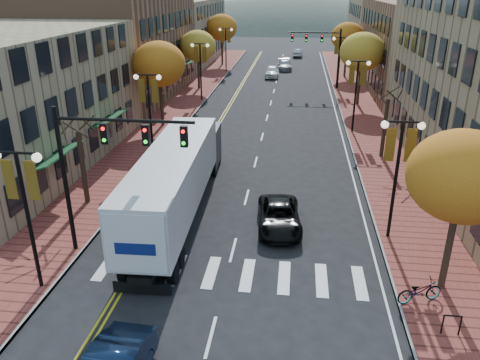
% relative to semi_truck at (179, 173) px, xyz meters
% --- Properties ---
extents(ground, '(200.00, 200.00, 0.00)m').
position_rel_semi_truck_xyz_m(ground, '(3.42, -7.55, -2.34)').
color(ground, black).
rests_on(ground, ground).
extents(sidewalk_left, '(4.00, 85.00, 0.15)m').
position_rel_semi_truck_xyz_m(sidewalk_left, '(-5.58, 24.95, -2.27)').
color(sidewalk_left, brown).
rests_on(sidewalk_left, ground).
extents(sidewalk_right, '(4.00, 85.00, 0.15)m').
position_rel_semi_truck_xyz_m(sidewalk_right, '(12.42, 24.95, -2.27)').
color(sidewalk_right, brown).
rests_on(sidewalk_right, ground).
extents(building_left_mid, '(12.00, 24.00, 11.00)m').
position_rel_semi_truck_xyz_m(building_left_mid, '(-13.58, 28.45, 3.16)').
color(building_left_mid, brown).
rests_on(building_left_mid, ground).
extents(building_left_far, '(12.00, 26.00, 9.50)m').
position_rel_semi_truck_xyz_m(building_left_far, '(-13.58, 53.45, 2.41)').
color(building_left_far, '#9E8966').
rests_on(building_left_far, ground).
extents(building_right_mid, '(15.00, 24.00, 10.00)m').
position_rel_semi_truck_xyz_m(building_right_mid, '(21.92, 34.45, 2.66)').
color(building_right_mid, brown).
rests_on(building_right_mid, ground).
extents(building_right_far, '(15.00, 20.00, 11.00)m').
position_rel_semi_truck_xyz_m(building_right_far, '(21.92, 56.45, 3.16)').
color(building_right_far, '#9E8966').
rests_on(building_right_far, ground).
extents(tree_left_a, '(0.28, 0.28, 4.20)m').
position_rel_semi_truck_xyz_m(tree_left_a, '(-5.58, 0.45, -0.09)').
color(tree_left_a, '#382619').
rests_on(tree_left_a, sidewalk_left).
extents(tree_left_b, '(4.48, 4.48, 7.21)m').
position_rel_semi_truck_xyz_m(tree_left_b, '(-5.58, 16.45, 3.10)').
color(tree_left_b, '#382619').
rests_on(tree_left_b, sidewalk_left).
extents(tree_left_c, '(4.16, 4.16, 6.69)m').
position_rel_semi_truck_xyz_m(tree_left_c, '(-5.58, 32.45, 2.71)').
color(tree_left_c, '#382619').
rests_on(tree_left_c, sidewalk_left).
extents(tree_left_d, '(4.61, 4.61, 7.42)m').
position_rel_semi_truck_xyz_m(tree_left_d, '(-5.58, 50.45, 3.26)').
color(tree_left_d, '#382619').
rests_on(tree_left_d, sidewalk_left).
extents(tree_right_a, '(4.16, 4.16, 6.69)m').
position_rel_semi_truck_xyz_m(tree_right_a, '(12.42, -5.55, 2.71)').
color(tree_right_a, '#382619').
rests_on(tree_right_a, sidewalk_right).
extents(tree_right_b, '(0.28, 0.28, 4.20)m').
position_rel_semi_truck_xyz_m(tree_right_b, '(12.42, 10.45, -0.09)').
color(tree_right_b, '#382619').
rests_on(tree_right_b, sidewalk_right).
extents(tree_right_c, '(4.48, 4.48, 7.21)m').
position_rel_semi_truck_xyz_m(tree_right_c, '(12.42, 26.45, 3.10)').
color(tree_right_c, '#382619').
rests_on(tree_right_c, sidewalk_right).
extents(tree_right_d, '(4.35, 4.35, 7.00)m').
position_rel_semi_truck_xyz_m(tree_right_d, '(12.42, 42.45, 2.95)').
color(tree_right_d, '#382619').
rests_on(tree_right_d, sidewalk_right).
extents(lamp_left_a, '(1.96, 0.36, 6.05)m').
position_rel_semi_truck_xyz_m(lamp_left_a, '(-4.08, -7.55, 1.95)').
color(lamp_left_a, black).
rests_on(lamp_left_a, ground).
extents(lamp_left_b, '(1.96, 0.36, 6.05)m').
position_rel_semi_truck_xyz_m(lamp_left_b, '(-4.08, 8.45, 1.95)').
color(lamp_left_b, black).
rests_on(lamp_left_b, ground).
extents(lamp_left_c, '(1.96, 0.36, 6.05)m').
position_rel_semi_truck_xyz_m(lamp_left_c, '(-4.08, 26.45, 1.95)').
color(lamp_left_c, black).
rests_on(lamp_left_c, ground).
extents(lamp_left_d, '(1.96, 0.36, 6.05)m').
position_rel_semi_truck_xyz_m(lamp_left_d, '(-4.08, 44.45, 1.95)').
color(lamp_left_d, black).
rests_on(lamp_left_d, ground).
extents(lamp_right_a, '(1.96, 0.36, 6.05)m').
position_rel_semi_truck_xyz_m(lamp_right_a, '(10.92, -1.55, 1.95)').
color(lamp_right_a, black).
rests_on(lamp_right_a, ground).
extents(lamp_right_b, '(1.96, 0.36, 6.05)m').
position_rel_semi_truck_xyz_m(lamp_right_b, '(10.92, 16.45, 1.95)').
color(lamp_right_b, black).
rests_on(lamp_right_b, ground).
extents(lamp_right_c, '(1.96, 0.36, 6.05)m').
position_rel_semi_truck_xyz_m(lamp_right_c, '(10.92, 34.45, 1.95)').
color(lamp_right_c, black).
rests_on(lamp_right_c, ground).
extents(traffic_mast_near, '(6.10, 0.35, 7.00)m').
position_rel_semi_truck_xyz_m(traffic_mast_near, '(-2.06, -4.56, 2.58)').
color(traffic_mast_near, black).
rests_on(traffic_mast_near, ground).
extents(traffic_mast_far, '(6.10, 0.34, 7.00)m').
position_rel_semi_truck_xyz_m(traffic_mast_far, '(8.90, 34.44, 2.58)').
color(traffic_mast_far, black).
rests_on(traffic_mast_far, ground).
extents(semi_truck, '(3.07, 16.12, 4.01)m').
position_rel_semi_truck_xyz_m(semi_truck, '(0.00, 0.00, 0.00)').
color(semi_truck, black).
rests_on(semi_truck, ground).
extents(black_suv, '(2.56, 4.84, 1.30)m').
position_rel_semi_truck_xyz_m(black_suv, '(5.48, -1.06, -1.70)').
color(black_suv, black).
rests_on(black_suv, ground).
extents(car_far_white, '(1.93, 4.54, 1.53)m').
position_rel_semi_truck_xyz_m(car_far_white, '(2.65, 41.32, -1.58)').
color(car_far_white, white).
rests_on(car_far_white, ground).
extents(car_far_silver, '(2.29, 4.97, 1.41)m').
position_rel_semi_truck_xyz_m(car_far_silver, '(4.18, 47.48, -1.64)').
color(car_far_silver, '#93939A').
rests_on(car_far_silver, ground).
extents(car_far_oncoming, '(1.70, 4.18, 1.35)m').
position_rel_semi_truck_xyz_m(car_far_oncoming, '(6.00, 61.06, -1.67)').
color(car_far_oncoming, '#A7A8AF').
rests_on(car_far_oncoming, ground).
extents(bicycle, '(2.00, 1.29, 0.99)m').
position_rel_semi_truck_xyz_m(bicycle, '(11.22, -6.76, -1.70)').
color(bicycle, gray).
rests_on(bicycle, sidewalk_right).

